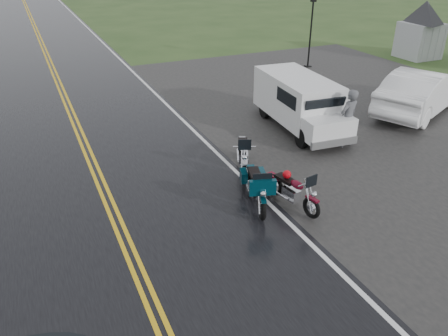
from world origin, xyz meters
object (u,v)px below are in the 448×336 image
object	(u,v)px
visitor_center	(424,15)
person_at_van	(348,119)
motorcycle_teal	(262,200)
lamp_post_far_right	(311,32)
motorcycle_silver	(244,163)
van_white	(304,121)
sedan_white	(420,92)
motorcycle_red	(312,200)

from	to	relation	value
visitor_center	person_at_van	size ratio (longest dim) A/B	8.22
visitor_center	motorcycle_teal	size ratio (longest dim) A/B	7.81
visitor_center	lamp_post_far_right	bearing A→B (deg)	173.54
visitor_center	lamp_post_far_right	xyz separation A→B (m)	(-7.17, 0.81, -0.50)
visitor_center	motorcycle_silver	world-z (taller)	visitor_center
motorcycle_silver	lamp_post_far_right	world-z (taller)	lamp_post_far_right
motorcycle_teal	lamp_post_far_right	xyz separation A→B (m)	(9.56, 12.01, 1.29)
van_white	person_at_van	size ratio (longest dim) A/B	2.48
motorcycle_teal	motorcycle_silver	distance (m)	2.02
visitor_center	sedan_white	world-z (taller)	visitor_center
lamp_post_far_right	motorcycle_teal	bearing A→B (deg)	-128.52
motorcycle_teal	motorcycle_red	bearing A→B (deg)	-3.88
van_white	lamp_post_far_right	distance (m)	10.83
van_white	sedan_white	xyz separation A→B (m)	(6.09, 0.89, -0.09)
motorcycle_red	sedan_white	xyz separation A→B (m)	(8.27, 4.57, 0.31)
motorcycle_silver	person_at_van	xyz separation A→B (m)	(4.18, 0.75, 0.38)
visitor_center	sedan_white	bearing A→B (deg)	-136.00
sedan_white	lamp_post_far_right	xyz separation A→B (m)	(0.17, 7.90, 1.03)
van_white	person_at_van	xyz separation A→B (m)	(1.38, -0.52, 0.02)
visitor_center	motorcycle_teal	distance (m)	20.22
visitor_center	van_white	size ratio (longest dim) A/B	3.31
visitor_center	motorcycle_red	size ratio (longest dim) A/B	8.46
motorcycle_silver	person_at_van	size ratio (longest dim) A/B	1.04
person_at_van	motorcycle_silver	bearing A→B (deg)	-1.61
motorcycle_teal	van_white	bearing A→B (deg)	62.40
person_at_van	sedan_white	distance (m)	4.91
motorcycle_red	van_white	size ratio (longest dim) A/B	0.39
motorcycle_teal	person_at_van	distance (m)	5.43
van_white	motorcycle_teal	bearing A→B (deg)	-130.95
person_at_van	lamp_post_far_right	world-z (taller)	lamp_post_far_right
visitor_center	person_at_van	world-z (taller)	visitor_center
van_white	sedan_white	distance (m)	6.15
motorcycle_red	lamp_post_far_right	world-z (taller)	lamp_post_far_right
van_white	person_at_van	world-z (taller)	person_at_van
motorcycle_teal	sedan_white	world-z (taller)	sedan_white
motorcycle_silver	visitor_center	bearing A→B (deg)	54.43
visitor_center	motorcycle_teal	world-z (taller)	visitor_center
motorcycle_red	van_white	distance (m)	4.30
motorcycle_silver	sedan_white	bearing A→B (deg)	38.42
motorcycle_red	person_at_van	distance (m)	4.78
sedan_white	person_at_van	bearing A→B (deg)	82.70
person_at_van	motorcycle_teal	bearing A→B (deg)	18.21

